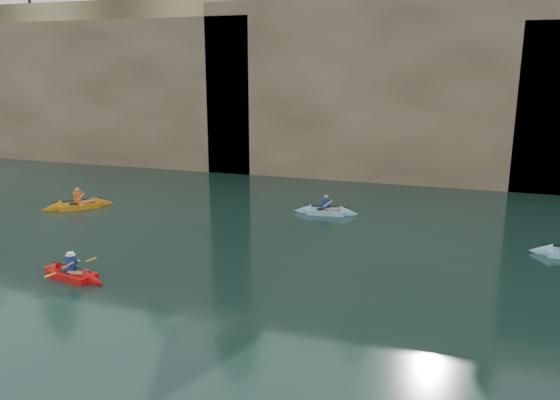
% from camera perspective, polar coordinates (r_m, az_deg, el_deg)
% --- Properties ---
extents(ground, '(160.00, 160.00, 0.00)m').
position_cam_1_polar(ground, '(15.11, -8.57, -14.12)').
color(ground, black).
rests_on(ground, ground).
extents(cliff, '(70.00, 16.00, 12.00)m').
position_cam_1_polar(cliff, '(42.30, 10.22, 12.18)').
color(cliff, tan).
rests_on(cliff, ground).
extents(cliff_slab_west, '(26.00, 2.40, 10.56)m').
position_cam_1_polar(cliff_slab_west, '(43.33, -19.17, 10.72)').
color(cliff_slab_west, '#A18561').
rests_on(cliff_slab_west, ground).
extents(cliff_slab_center, '(24.00, 2.40, 11.40)m').
position_cam_1_polar(cliff_slab_center, '(34.71, 11.68, 11.31)').
color(cliff_slab_center, '#A18561').
rests_on(cliff_slab_center, ground).
extents(sea_cave_west, '(4.50, 1.00, 4.00)m').
position_cam_1_polar(sea_cave_west, '(41.88, -17.16, 6.28)').
color(sea_cave_west, black).
rests_on(sea_cave_west, ground).
extents(sea_cave_center, '(3.50, 1.00, 3.20)m').
position_cam_1_polar(sea_cave_center, '(35.71, 1.60, 5.03)').
color(sea_cave_center, black).
rests_on(sea_cave_center, ground).
extents(sea_cave_east, '(5.00, 1.00, 4.50)m').
position_cam_1_polar(sea_cave_east, '(34.31, 24.65, 4.52)').
color(sea_cave_east, black).
rests_on(sea_cave_east, ground).
extents(main_kayaker, '(3.16, 2.09, 1.14)m').
position_cam_1_polar(main_kayaker, '(20.04, -20.89, -7.24)').
color(main_kayaker, red).
rests_on(main_kayaker, ground).
extents(kayaker_orange, '(3.08, 3.02, 1.34)m').
position_cam_1_polar(kayaker_orange, '(29.57, -20.30, -0.52)').
color(kayaker_orange, orange).
rests_on(kayaker_orange, ground).
extents(kayaker_ltblue_mid, '(3.24, 2.39, 1.21)m').
position_cam_1_polar(kayaker_ltblue_mid, '(26.74, 4.81, -1.18)').
color(kayaker_ltblue_mid, '#86CAE0').
rests_on(kayaker_ltblue_mid, ground).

